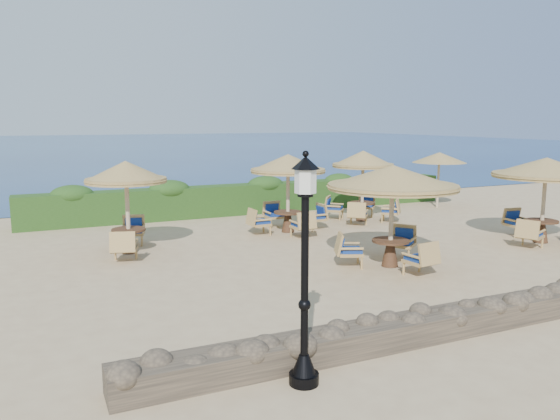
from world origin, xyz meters
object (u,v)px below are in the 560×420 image
object	(u,v)px
lamp_post	(305,281)
cafe_set_0	(392,190)
cafe_set_1	(545,179)
cafe_set_4	(363,177)
extra_parasol	(439,158)
cafe_set_2	(127,188)
cafe_set_3	(288,181)

from	to	relation	value
lamp_post	cafe_set_0	bearing A→B (deg)	44.18
cafe_set_1	cafe_set_4	distance (m)	6.28
lamp_post	extra_parasol	xyz separation A→B (m)	(12.60, 12.00, 0.62)
extra_parasol	cafe_set_2	size ratio (longest dim) A/B	0.83
extra_parasol	cafe_set_2	bearing A→B (deg)	-168.09
cafe_set_1	lamp_post	bearing A→B (deg)	-154.55
lamp_post	cafe_set_3	bearing A→B (deg)	66.05
cafe_set_2	cafe_set_4	world-z (taller)	same
lamp_post	extra_parasol	distance (m)	17.41
cafe_set_1	cafe_set_2	xyz separation A→B (m)	(-11.95, 3.93, -0.10)
cafe_set_4	cafe_set_1	bearing A→B (deg)	-60.71
lamp_post	cafe_set_2	distance (m)	9.19
extra_parasol	cafe_set_1	distance (m)	7.00
cafe_set_0	cafe_set_4	bearing A→B (deg)	63.62
cafe_set_4	lamp_post	bearing A→B (deg)	-126.39
cafe_set_0	cafe_set_1	xyz separation A→B (m)	(5.97, 0.38, -0.03)
extra_parasol	cafe_set_0	size ratio (longest dim) A/B	0.71
cafe_set_2	cafe_set_4	xyz separation A→B (m)	(8.88, 1.54, -0.22)
cafe_set_0	cafe_set_4	xyz separation A→B (m)	(2.90, 5.85, -0.34)
lamp_post	cafe_set_4	bearing A→B (deg)	53.61
extra_parasol	cafe_set_0	world-z (taller)	cafe_set_0
cafe_set_1	cafe_set_3	size ratio (longest dim) A/B	1.13
cafe_set_3	cafe_set_2	bearing A→B (deg)	-171.68
lamp_post	cafe_set_3	size ratio (longest dim) A/B	1.17
extra_parasol	cafe_set_1	size ratio (longest dim) A/B	0.75
extra_parasol	cafe_set_4	size ratio (longest dim) A/B	0.91
lamp_post	cafe_set_3	world-z (taller)	lamp_post
cafe_set_0	cafe_set_2	size ratio (longest dim) A/B	1.17
extra_parasol	cafe_set_4	bearing A→B (deg)	-164.32
lamp_post	cafe_set_4	xyz separation A→B (m)	(7.86, 10.67, 0.12)
cafe_set_0	cafe_set_3	size ratio (longest dim) A/B	1.20
cafe_set_2	cafe_set_0	bearing A→B (deg)	-35.74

